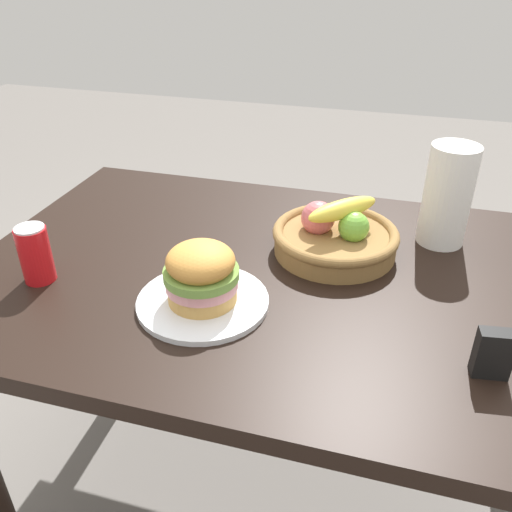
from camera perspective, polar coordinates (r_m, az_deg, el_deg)
The scene contains 8 objects.
ground_plane at distance 1.71m, azimuth 2.32°, elevation -23.32°, with size 8.00×8.00×0.00m, color slate.
dining_table at distance 1.25m, azimuth 2.94°, elevation -5.60°, with size 1.40×0.90×0.75m.
plate at distance 1.09m, azimuth -5.63°, elevation -4.81°, with size 0.27×0.27×0.01m, color white.
sandwich at distance 1.05m, azimuth -5.81°, elevation -1.84°, with size 0.15×0.15×0.12m.
soda_can at distance 1.22m, azimuth -22.30°, elevation 0.19°, with size 0.07×0.07×0.13m.
fruit_basket at distance 1.25m, azimuth 8.37°, elevation 2.12°, with size 0.29×0.29×0.13m.
paper_towel_roll at distance 1.33m, azimuth 19.58°, elevation 6.03°, with size 0.11×0.11×0.24m, color white.
napkin_holder at distance 0.98m, azimuth 23.79°, elevation -9.42°, with size 0.06×0.03×0.09m, color black.
Camera 1 is at (0.21, -0.98, 1.39)m, focal length 37.85 mm.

